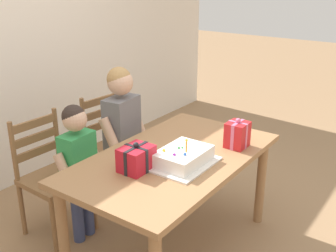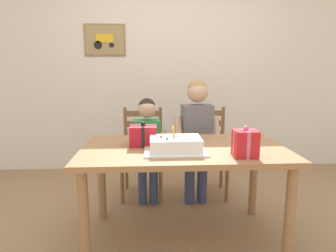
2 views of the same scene
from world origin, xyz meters
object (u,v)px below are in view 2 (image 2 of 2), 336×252
at_px(gift_box_beside_cake, 143,136).
at_px(chair_right, 206,151).
at_px(birthday_cake, 175,145).
at_px(child_older, 197,130).
at_px(gift_box_red_large, 245,143).
at_px(chair_left, 142,152).
at_px(child_younger, 147,141).
at_px(dining_table, 183,159).

xyz_separation_m(gift_box_beside_cake, chair_right, (0.65, 0.81, -0.35)).
distance_m(birthday_cake, child_older, 0.80).
xyz_separation_m(gift_box_red_large, child_older, (-0.19, 0.90, -0.09)).
distance_m(gift_box_beside_cake, child_older, 0.76).
bearing_deg(chair_right, chair_left, 179.99).
xyz_separation_m(birthday_cake, child_younger, (-0.21, 0.75, -0.15)).
distance_m(dining_table, gift_box_red_large, 0.51).
distance_m(dining_table, chair_left, 0.95).
relative_size(dining_table, child_older, 1.24).
relative_size(chair_right, child_younger, 0.87).
height_order(gift_box_red_large, gift_box_beside_cake, gift_box_red_large).
bearing_deg(child_younger, dining_table, -66.11).
relative_size(gift_box_beside_cake, child_older, 0.17).
distance_m(chair_right, child_younger, 0.69).
distance_m(gift_box_red_large, chair_left, 1.40).
relative_size(birthday_cake, child_younger, 0.42).
xyz_separation_m(gift_box_red_large, child_younger, (-0.66, 0.90, -0.19)).
relative_size(birthday_cake, chair_right, 0.48).
relative_size(birthday_cake, gift_box_beside_cake, 2.10).
bearing_deg(dining_table, child_older, 72.53).
bearing_deg(gift_box_red_large, child_younger, 126.16).
xyz_separation_m(dining_table, chair_right, (0.34, 0.87, -0.18)).
bearing_deg(chair_left, chair_right, -0.01).
height_order(gift_box_red_large, child_older, child_older).
distance_m(chair_right, child_older, 0.40).
relative_size(gift_box_red_large, chair_right, 0.23).
height_order(dining_table, child_younger, child_younger).
distance_m(dining_table, chair_right, 0.95).
bearing_deg(child_older, birthday_cake, -109.76).
bearing_deg(child_younger, chair_right, 21.56).
bearing_deg(birthday_cake, gift_box_red_large, -18.51).
distance_m(birthday_cake, child_younger, 0.79).
xyz_separation_m(dining_table, gift_box_beside_cake, (-0.30, 0.07, 0.17)).
height_order(gift_box_beside_cake, child_older, child_older).
xyz_separation_m(dining_table, birthday_cake, (-0.07, -0.12, 0.14)).
distance_m(chair_left, chair_right, 0.68).
distance_m(gift_box_beside_cake, chair_right, 1.09).
bearing_deg(chair_left, birthday_cake, -75.20).
distance_m(dining_table, gift_box_beside_cake, 0.36).
bearing_deg(chair_right, gift_box_beside_cake, -128.68).
height_order(gift_box_beside_cake, chair_right, gift_box_beside_cake).
bearing_deg(chair_left, gift_box_beside_cake, -87.72).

